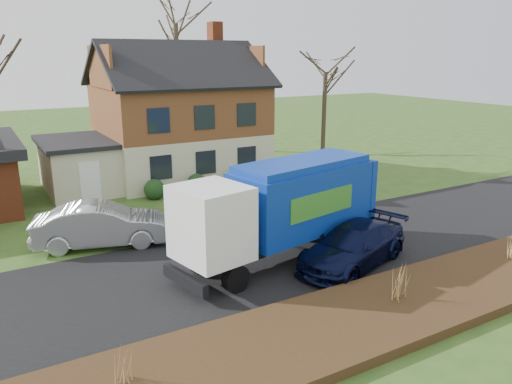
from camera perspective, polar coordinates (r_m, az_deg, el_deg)
ground at (r=18.80m, az=1.80°, el=-7.44°), size 120.00×120.00×0.00m
road at (r=18.79m, az=1.80°, el=-7.41°), size 80.00×7.00×0.02m
mulch_verge at (r=14.95m, az=12.86°, el=-13.61°), size 80.00×3.50×0.30m
main_house at (r=30.69m, az=-9.64°, el=9.13°), size 12.95×8.95×9.26m
garbage_truck at (r=18.01m, az=3.33°, el=-1.46°), size 8.68×3.86×3.60m
silver_sedan at (r=20.52m, az=-17.21°, el=-3.61°), size 5.47×3.21×1.70m
navy_wagon at (r=18.19m, az=11.04°, el=-6.03°), size 5.47×3.56×1.47m
tree_front_east at (r=32.92m, az=8.02°, el=15.19°), size 3.20×3.20×8.89m
tree_back at (r=40.06m, az=-9.26°, el=20.30°), size 4.09×4.09×12.96m
grass_clump_west at (r=11.95m, az=-14.83°, el=-18.70°), size 0.31×0.26×0.82m
grass_clump_mid at (r=15.50m, az=16.08°, el=-9.89°), size 0.38×0.32×1.07m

